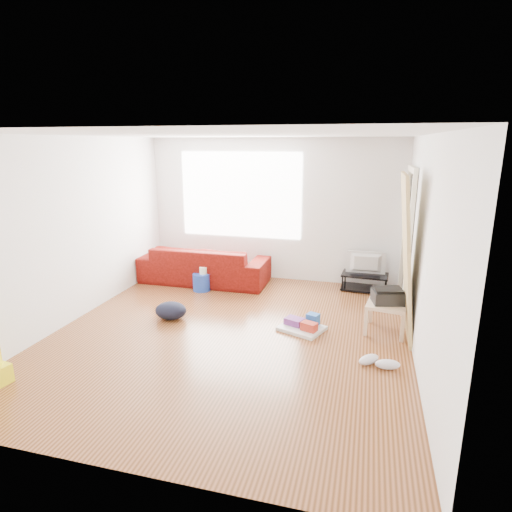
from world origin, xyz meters
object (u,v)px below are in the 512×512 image
(sofa, at_px, (205,282))
(backpack, at_px, (171,319))
(side_table, at_px, (387,307))
(cleaning_tray, at_px, (303,325))
(bucket, at_px, (202,290))
(tv_stand, at_px, (365,281))

(sofa, height_order, backpack, sofa)
(side_table, bearing_deg, backpack, -173.55)
(cleaning_tray, bearing_deg, bucket, 149.45)
(bucket, bearing_deg, sofa, 104.22)
(tv_stand, relative_size, cleaning_tray, 1.17)
(tv_stand, height_order, cleaning_tray, tv_stand)
(sofa, bearing_deg, tv_stand, -174.41)
(bucket, height_order, cleaning_tray, cleaning_tray)
(bucket, bearing_deg, backpack, -88.45)
(sofa, relative_size, backpack, 5.05)
(side_table, xyz_separation_m, cleaning_tray, (-1.05, -0.21, -0.28))
(cleaning_tray, height_order, backpack, cleaning_tray)
(sofa, bearing_deg, cleaning_tray, 141.99)
(tv_stand, distance_m, cleaning_tray, 1.99)
(side_table, bearing_deg, tv_stand, 100.46)
(tv_stand, relative_size, backpack, 1.76)
(sofa, relative_size, cleaning_tray, 3.35)
(tv_stand, xyz_separation_m, cleaning_tray, (-0.75, -1.84, -0.09))
(tv_stand, relative_size, side_table, 1.40)
(tv_stand, height_order, backpack, tv_stand)
(sofa, relative_size, bucket, 7.69)
(side_table, relative_size, cleaning_tray, 0.83)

